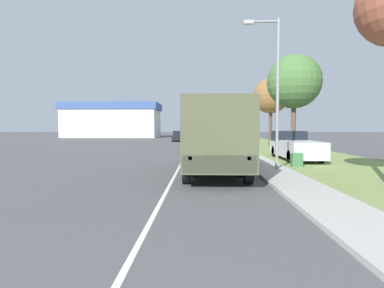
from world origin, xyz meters
The scene contains 16 objects.
ground_plane centered at (0.00, 40.00, 0.00)m, with size 180.00×180.00×0.00m, color #4C4C4F.
lane_centre_stripe centered at (0.00, 40.00, 0.00)m, with size 0.12×120.00×0.00m.
sidewalk_right centered at (4.50, 40.00, 0.06)m, with size 1.80×120.00×0.12m.
grass_strip_right centered at (8.90, 40.00, 0.01)m, with size 7.00×120.00×0.02m.
military_truck centered at (1.74, 13.19, 1.76)m, with size 2.57×7.23×3.19m.
car_nearest_ahead centered at (1.53, 27.77, 0.63)m, with size 1.85×4.64×1.37m.
car_second_ahead centered at (1.69, 36.73, 0.66)m, with size 1.75×4.10×1.46m.
car_third_ahead centered at (-2.13, 44.44, 0.70)m, with size 1.74×4.02×1.56m.
car_fourth_ahead centered at (1.91, 52.20, 0.68)m, with size 1.86×4.53×1.50m.
car_farthest_ahead centered at (-1.46, 68.49, 0.77)m, with size 1.84×4.34×1.74m.
pickup_truck centered at (7.21, 19.56, 0.88)m, with size 2.00×5.66×1.82m.
lamp_post centered at (4.54, 14.30, 4.31)m, with size 1.69×0.24×7.04m.
tree_mid_right centered at (7.78, 21.70, 5.31)m, with size 3.82×3.82×7.23m.
tree_far_right centered at (8.70, 32.67, 5.46)m, with size 3.83×3.83×7.38m.
utility_box centered at (6.20, 15.88, 0.37)m, with size 0.55×0.45×0.70m.
building_distant centered at (-17.18, 62.02, 3.56)m, with size 19.51×9.40×7.02m.
Camera 1 is at (1.11, 0.00, 2.10)m, focal length 28.00 mm.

